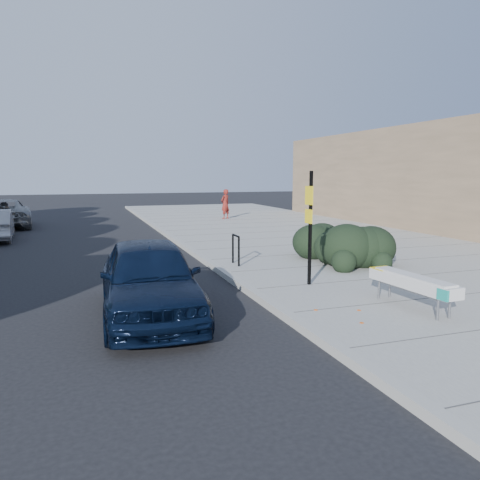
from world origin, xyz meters
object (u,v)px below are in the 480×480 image
object	(u,v)px
bike_rack	(236,247)
sign_post	(310,221)
sedan_navy	(149,278)
bench	(412,283)
suv_silver	(5,213)
pedestrian	(225,204)

from	to	relation	value
bike_rack	sign_post	distance (m)	3.28
sedan_navy	bike_rack	bearing A→B (deg)	54.06
bench	suv_silver	world-z (taller)	suv_silver
sedan_navy	pedestrian	world-z (taller)	pedestrian
suv_silver	pedestrian	bearing A→B (deg)	170.26
suv_silver	pedestrian	xyz separation A→B (m)	(12.07, -0.79, 0.29)
bench	suv_silver	xyz separation A→B (m)	(-10.00, 20.10, 0.08)
sign_post	pedestrian	size ratio (longest dim) A/B	1.56
sedan_navy	bench	bearing A→B (deg)	-15.16
bench	pedestrian	distance (m)	19.42
bench	sedan_navy	size ratio (longest dim) A/B	0.48
bench	sign_post	size ratio (longest dim) A/B	0.80
suv_silver	bike_rack	bearing A→B (deg)	113.01
suv_silver	pedestrian	world-z (taller)	pedestrian
bike_rack	pedestrian	world-z (taller)	pedestrian
sedan_navy	pedestrian	bearing A→B (deg)	71.07
bike_rack	suv_silver	size ratio (longest dim) A/B	0.17
sign_post	sedan_navy	distance (m)	4.17
bike_rack	sedan_navy	distance (m)	4.95
sign_post	sedan_navy	size ratio (longest dim) A/B	0.60
sedan_navy	suv_silver	size ratio (longest dim) A/B	0.85
bench	sign_post	bearing A→B (deg)	109.01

